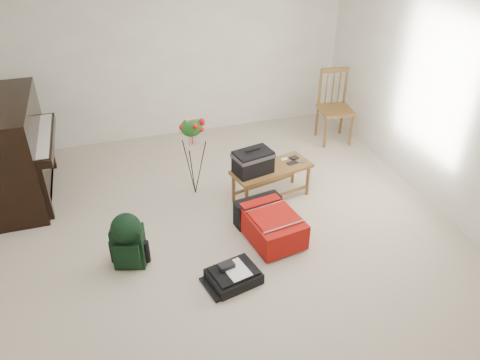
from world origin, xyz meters
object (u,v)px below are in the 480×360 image
object	(u,v)px
green_backpack	(128,239)
flower_stand	(193,157)
bench	(258,162)
red_suitcase	(269,221)
piano	(19,153)
black_duffel	(234,275)
dining_chair	(334,107)

from	to	relation	value
green_backpack	flower_stand	xyz separation A→B (m)	(0.91, 1.10, 0.18)
bench	red_suitcase	distance (m)	0.77
piano	red_suitcase	size ratio (longest dim) A/B	1.78
red_suitcase	flower_stand	world-z (taller)	flower_stand
piano	flower_stand	bearing A→B (deg)	-16.24
piano	black_duffel	distance (m)	3.04
piano	black_duffel	size ratio (longest dim) A/B	2.73
bench	flower_stand	bearing A→B (deg)	139.19
black_duffel	bench	bearing A→B (deg)	48.41
flower_stand	red_suitcase	bearing A→B (deg)	-65.19
dining_chair	red_suitcase	size ratio (longest dim) A/B	1.26
black_duffel	red_suitcase	bearing A→B (deg)	32.08
dining_chair	green_backpack	xyz separation A→B (m)	(-3.22, -1.92, -0.18)
bench	black_duffel	distance (m)	1.50
green_backpack	bench	bearing A→B (deg)	40.95
red_suitcase	piano	bearing A→B (deg)	138.69
black_duffel	green_backpack	xyz separation A→B (m)	(-0.93, 0.53, 0.27)
bench	dining_chair	distance (m)	2.00
piano	bench	size ratio (longest dim) A/B	1.45
dining_chair	flower_stand	world-z (taller)	same
dining_chair	piano	bearing A→B (deg)	-170.00
green_backpack	flower_stand	world-z (taller)	flower_stand
bench	black_duffel	size ratio (longest dim) A/B	1.89
dining_chair	green_backpack	size ratio (longest dim) A/B	1.72
bench	green_backpack	distance (m)	1.78
bench	dining_chair	size ratio (longest dim) A/B	0.97
bench	dining_chair	bearing A→B (deg)	24.04
bench	red_suitcase	size ratio (longest dim) A/B	1.23
bench	black_duffel	world-z (taller)	bench
bench	piano	bearing A→B (deg)	147.88
bench	black_duffel	bearing A→B (deg)	-130.90
dining_chair	flower_stand	bearing A→B (deg)	-153.59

